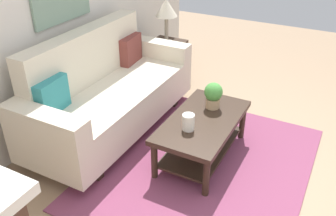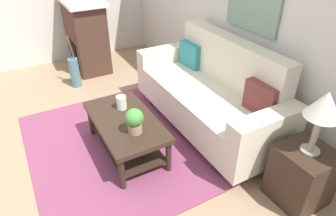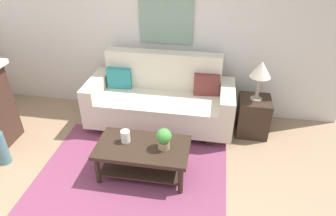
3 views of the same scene
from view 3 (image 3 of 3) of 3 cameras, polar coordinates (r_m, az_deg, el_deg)
name	(u,v)px [view 3 (image 3 of 3)]	position (r m, az deg, el deg)	size (l,w,h in m)	color
ground_plane	(120,208)	(3.48, -9.24, -18.42)	(9.66, 9.66, 0.00)	#9E7F60
wall_back	(157,27)	(4.57, -2.13, 15.16)	(5.66, 0.10, 2.70)	silver
area_rug	(132,176)	(3.80, -6.94, -12.72)	(2.30, 1.87, 0.01)	#843D5B
couch	(161,100)	(4.42, -1.41, 1.56)	(2.12, 0.84, 1.08)	beige
throw_pillow_teal	(120,78)	(4.57, -9.26, 5.72)	(0.36, 0.12, 0.32)	teal
throw_pillow_maroon	(206,84)	(4.35, 7.36, 4.50)	(0.36, 0.12, 0.32)	brown
coffee_table	(143,153)	(3.62, -4.81, -8.65)	(1.10, 0.60, 0.43)	#332319
tabletop_vase	(125,136)	(3.59, -8.14, -5.37)	(0.11, 0.11, 0.15)	white
potted_plant_tabletop	(164,138)	(3.42, -0.81, -5.80)	(0.18, 0.18, 0.26)	tan
side_table	(253,116)	(4.50, 15.93, -1.48)	(0.44, 0.44, 0.56)	#332319
table_lamp	(261,71)	(4.16, 17.36, 6.78)	(0.28, 0.28, 0.57)	gray
floor_vase	(1,148)	(4.37, -29.27, -6.74)	(0.15, 0.15, 0.45)	slate
framed_painting	(166,19)	(4.43, -0.42, 16.73)	(0.78, 0.03, 0.72)	gray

